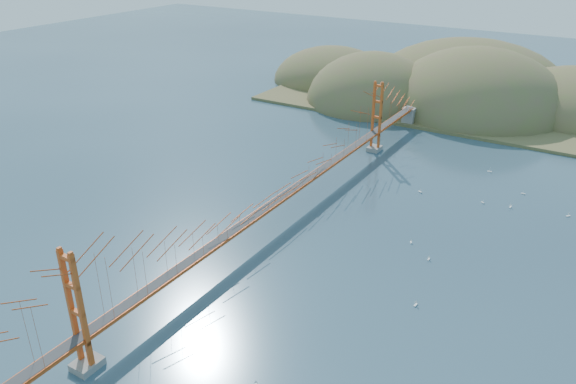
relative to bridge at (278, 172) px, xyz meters
The scene contains 13 objects.
ground 7.01m from the bridge, 90.00° to the right, with size 320.00×320.00×0.00m, color #294153.
bridge is the anchor object (origin of this frame).
far_headlands 68.73m from the bridge, 88.14° to the left, with size 84.00×58.00×25.00m.
sailboat_12 35.94m from the bridge, 45.65° to the left, with size 0.58×0.48×0.67m.
sailboat_16 22.92m from the bridge, 56.16° to the left, with size 0.66×0.66×0.72m.
sailboat_6 28.62m from the bridge, 61.15° to the right, with size 0.56×0.56×0.62m.
sailboat_4 38.21m from the bridge, 34.43° to the left, with size 0.65×0.65×0.68m.
sailboat_3 36.62m from the bridge, 58.67° to the left, with size 0.65×0.59×0.73m.
sailboat_7 29.11m from the bridge, 43.35° to the left, with size 0.56×0.56×0.61m.
sailboat_15 32.00m from the bridge, 39.67° to the left, with size 0.50×0.61×0.71m.
sailboat_1 17.95m from the bridge, 14.62° to the left, with size 0.53×0.53×0.59m.
sailboat_14 20.35m from the bridge, ahead, with size 0.45×0.55×0.65m.
sailboat_0 23.04m from the bridge, 19.01° to the right, with size 0.52×0.61×0.69m.
Camera 1 is at (33.88, -52.27, 34.12)m, focal length 35.00 mm.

